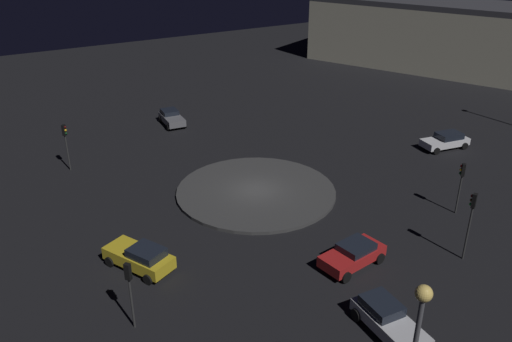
{
  "coord_description": "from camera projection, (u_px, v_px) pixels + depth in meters",
  "views": [
    {
      "loc": [
        18.17,
        30.22,
        18.6
      ],
      "look_at": [
        0.0,
        0.0,
        1.82
      ],
      "focal_mm": 36.73,
      "sensor_mm": 36.0,
      "label": 1
    }
  ],
  "objects": [
    {
      "name": "car_grey",
      "position": [
        172.0,
        118.0,
        52.94
      ],
      "size": [
        2.26,
        3.96,
        1.39
      ],
      "rotation": [
        0.0,
        0.0,
        1.48
      ],
      "color": "slate",
      "rests_on": "ground_plane"
    },
    {
      "name": "traffic_light_northwest",
      "position": [
        471.0,
        213.0,
        30.66
      ],
      "size": [
        0.36,
        0.39,
        4.48
      ],
      "rotation": [
        0.0,
        0.0,
        -1.14
      ],
      "color": "#2D2D2D",
      "rests_on": "ground_plane"
    },
    {
      "name": "store_building",
      "position": [
        444.0,
        36.0,
        71.73
      ],
      "size": [
        24.7,
        37.68,
        9.06
      ],
      "rotation": [
        0.0,
        0.0,
        5.13
      ],
      "color": "#B7B299",
      "rests_on": "ground_plane"
    },
    {
      "name": "traffic_light_northeast",
      "position": [
        130.0,
        282.0,
        25.44
      ],
      "size": [
        0.39,
        0.37,
        3.88
      ],
      "rotation": [
        0.0,
        0.0,
        -2.51
      ],
      "color": "#2D2D2D",
      "rests_on": "ground_plane"
    },
    {
      "name": "car_silver",
      "position": [
        388.0,
        320.0,
        25.95
      ],
      "size": [
        2.24,
        4.37,
        1.51
      ],
      "rotation": [
        0.0,
        0.0,
        1.5
      ],
      "color": "silver",
      "rests_on": "ground_plane"
    },
    {
      "name": "traffic_light_northwest_near",
      "position": [
        461.0,
        178.0,
        35.87
      ],
      "size": [
        0.39,
        0.38,
        3.83
      ],
      "rotation": [
        0.0,
        0.0,
        -0.76
      ],
      "color": "#2D2D2D",
      "rests_on": "ground_plane"
    },
    {
      "name": "car_white",
      "position": [
        446.0,
        140.0,
        47.36
      ],
      "size": [
        4.56,
        2.55,
        1.44
      ],
      "rotation": [
        0.0,
        0.0,
        6.12
      ],
      "color": "white",
      "rests_on": "ground_plane"
    },
    {
      "name": "car_red",
      "position": [
        353.0,
        254.0,
        31.09
      ],
      "size": [
        4.32,
        2.5,
        1.43
      ],
      "rotation": [
        0.0,
        0.0,
        0.13
      ],
      "color": "red",
      "rests_on": "ground_plane"
    },
    {
      "name": "traffic_light_southeast",
      "position": [
        66.0,
        138.0,
        42.25
      ],
      "size": [
        0.39,
        0.39,
        3.98
      ],
      "rotation": [
        0.0,
        0.0,
        2.34
      ],
      "color": "#2D2D2D",
      "rests_on": "ground_plane"
    },
    {
      "name": "car_yellow",
      "position": [
        140.0,
        257.0,
        30.79
      ],
      "size": [
        3.47,
        4.67,
        1.57
      ],
      "rotation": [
        0.0,
        0.0,
        -1.12
      ],
      "color": "gold",
      "rests_on": "ground_plane"
    },
    {
      "name": "ground_plane",
      "position": [
        256.0,
        193.0,
        39.83
      ],
      "size": [
        117.7,
        117.7,
        0.0
      ],
      "primitive_type": "plane",
      "color": "black"
    },
    {
      "name": "roundabout_island",
      "position": [
        256.0,
        191.0,
        39.78
      ],
      "size": [
        12.09,
        12.09,
        0.24
      ],
      "primitive_type": "cylinder",
      "color": "#383838",
      "rests_on": "ground_plane"
    }
  ]
}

